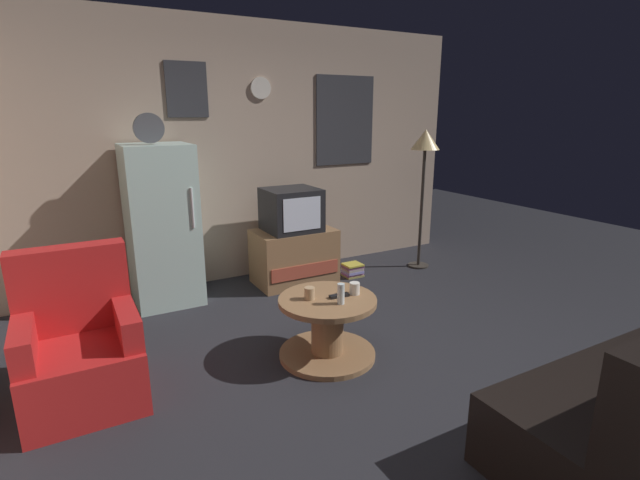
{
  "coord_description": "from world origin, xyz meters",
  "views": [
    {
      "loc": [
        -1.8,
        -2.39,
        1.78
      ],
      "look_at": [
        0.02,
        0.9,
        0.75
      ],
      "focal_mm": 26.42,
      "sensor_mm": 36.0,
      "label": 1
    }
  ],
  "objects_px": {
    "mug_ceramic_tan": "(309,293)",
    "book_stack": "(353,270)",
    "tv_stand": "(294,256)",
    "armchair": "(80,350)",
    "coffee_table": "(327,327)",
    "wine_glass": "(341,294)",
    "crt_tv": "(291,210)",
    "mug_ceramic_white": "(355,288)",
    "fridge": "(162,225)",
    "remote_control": "(339,296)",
    "standing_lamp": "(425,151)"
  },
  "relations": [
    {
      "from": "mug_ceramic_white",
      "to": "book_stack",
      "type": "distance_m",
      "value": 1.76
    },
    {
      "from": "armchair",
      "to": "wine_glass",
      "type": "bearing_deg",
      "value": -14.39
    },
    {
      "from": "mug_ceramic_white",
      "to": "standing_lamp",
      "type": "bearing_deg",
      "value": 37.02
    },
    {
      "from": "coffee_table",
      "to": "mug_ceramic_white",
      "type": "bearing_deg",
      "value": -7.66
    },
    {
      "from": "coffee_table",
      "to": "armchair",
      "type": "bearing_deg",
      "value": 169.91
    },
    {
      "from": "crt_tv",
      "to": "standing_lamp",
      "type": "distance_m",
      "value": 1.66
    },
    {
      "from": "wine_glass",
      "to": "book_stack",
      "type": "relative_size",
      "value": 0.71
    },
    {
      "from": "tv_stand",
      "to": "armchair",
      "type": "bearing_deg",
      "value": -148.85
    },
    {
      "from": "crt_tv",
      "to": "wine_glass",
      "type": "height_order",
      "value": "crt_tv"
    },
    {
      "from": "wine_glass",
      "to": "fridge",
      "type": "bearing_deg",
      "value": 114.82
    },
    {
      "from": "mug_ceramic_tan",
      "to": "remote_control",
      "type": "distance_m",
      "value": 0.22
    },
    {
      "from": "fridge",
      "to": "standing_lamp",
      "type": "distance_m",
      "value": 2.91
    },
    {
      "from": "mug_ceramic_white",
      "to": "armchair",
      "type": "xyz_separation_m",
      "value": [
        -1.83,
        0.32,
        -0.17
      ]
    },
    {
      "from": "remote_control",
      "to": "wine_glass",
      "type": "bearing_deg",
      "value": -111.53
    },
    {
      "from": "mug_ceramic_tan",
      "to": "armchair",
      "type": "bearing_deg",
      "value": 170.83
    },
    {
      "from": "mug_ceramic_white",
      "to": "armchair",
      "type": "relative_size",
      "value": 0.09
    },
    {
      "from": "crt_tv",
      "to": "mug_ceramic_white",
      "type": "relative_size",
      "value": 6.0
    },
    {
      "from": "crt_tv",
      "to": "armchair",
      "type": "bearing_deg",
      "value": -148.55
    },
    {
      "from": "fridge",
      "to": "armchair",
      "type": "bearing_deg",
      "value": -119.81
    },
    {
      "from": "tv_stand",
      "to": "standing_lamp",
      "type": "relative_size",
      "value": 0.53
    },
    {
      "from": "coffee_table",
      "to": "armchair",
      "type": "distance_m",
      "value": 1.65
    },
    {
      "from": "book_stack",
      "to": "fridge",
      "type": "bearing_deg",
      "value": 171.73
    },
    {
      "from": "mug_ceramic_tan",
      "to": "book_stack",
      "type": "xyz_separation_m",
      "value": [
        1.26,
        1.36,
        -0.44
      ]
    },
    {
      "from": "tv_stand",
      "to": "armchair",
      "type": "xyz_separation_m",
      "value": [
        -2.11,
        -1.27,
        0.05
      ]
    },
    {
      "from": "armchair",
      "to": "fridge",
      "type": "bearing_deg",
      "value": 60.19
    },
    {
      "from": "coffee_table",
      "to": "mug_ceramic_white",
      "type": "height_order",
      "value": "mug_ceramic_white"
    },
    {
      "from": "crt_tv",
      "to": "mug_ceramic_white",
      "type": "bearing_deg",
      "value": -98.86
    },
    {
      "from": "fridge",
      "to": "standing_lamp",
      "type": "xyz_separation_m",
      "value": [
        2.83,
        -0.37,
        0.6
      ]
    },
    {
      "from": "standing_lamp",
      "to": "book_stack",
      "type": "height_order",
      "value": "standing_lamp"
    },
    {
      "from": "tv_stand",
      "to": "remote_control",
      "type": "height_order",
      "value": "tv_stand"
    },
    {
      "from": "armchair",
      "to": "book_stack",
      "type": "xyz_separation_m",
      "value": [
        2.75,
        1.12,
        -0.26
      ]
    },
    {
      "from": "wine_glass",
      "to": "mug_ceramic_white",
      "type": "bearing_deg",
      "value": 29.94
    },
    {
      "from": "fridge",
      "to": "crt_tv",
      "type": "distance_m",
      "value": 1.29
    },
    {
      "from": "coffee_table",
      "to": "fridge",
      "type": "bearing_deg",
      "value": 115.71
    },
    {
      "from": "tv_stand",
      "to": "mug_ceramic_tan",
      "type": "distance_m",
      "value": 1.65
    },
    {
      "from": "standing_lamp",
      "to": "armchair",
      "type": "bearing_deg",
      "value": -164.04
    },
    {
      "from": "fridge",
      "to": "book_stack",
      "type": "xyz_separation_m",
      "value": [
        1.95,
        -0.28,
        -0.68
      ]
    },
    {
      "from": "fridge",
      "to": "book_stack",
      "type": "bearing_deg",
      "value": -8.27
    },
    {
      "from": "crt_tv",
      "to": "standing_lamp",
      "type": "height_order",
      "value": "standing_lamp"
    },
    {
      "from": "mug_ceramic_tan",
      "to": "mug_ceramic_white",
      "type": "bearing_deg",
      "value": -12.6
    },
    {
      "from": "standing_lamp",
      "to": "book_stack",
      "type": "xyz_separation_m",
      "value": [
        -0.88,
        0.08,
        -1.29
      ]
    },
    {
      "from": "mug_ceramic_tan",
      "to": "tv_stand",
      "type": "bearing_deg",
      "value": 68.0
    },
    {
      "from": "wine_glass",
      "to": "remote_control",
      "type": "xyz_separation_m",
      "value": [
        0.05,
        0.11,
        -0.06
      ]
    },
    {
      "from": "book_stack",
      "to": "coffee_table",
      "type": "bearing_deg",
      "value": -128.84
    },
    {
      "from": "mug_ceramic_tan",
      "to": "remote_control",
      "type": "relative_size",
      "value": 0.6
    },
    {
      "from": "book_stack",
      "to": "standing_lamp",
      "type": "bearing_deg",
      "value": -5.37
    },
    {
      "from": "mug_ceramic_white",
      "to": "mug_ceramic_tan",
      "type": "relative_size",
      "value": 1.0
    },
    {
      "from": "wine_glass",
      "to": "mug_ceramic_tan",
      "type": "distance_m",
      "value": 0.24
    },
    {
      "from": "coffee_table",
      "to": "wine_glass",
      "type": "relative_size",
      "value": 4.8
    },
    {
      "from": "tv_stand",
      "to": "coffee_table",
      "type": "distance_m",
      "value": 1.64
    }
  ]
}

